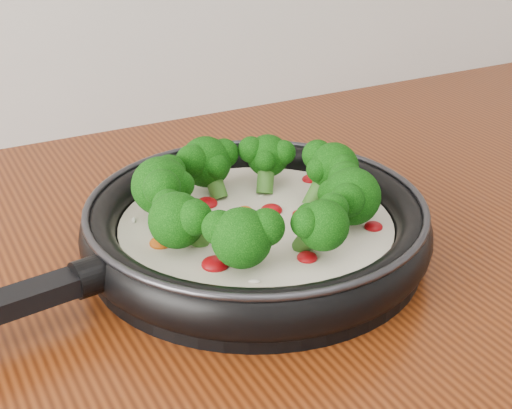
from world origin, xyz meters
TOP-DOWN VIEW (x-y plane):
  - skillet at (-0.03, 1.12)m, footprint 0.51×0.35m

SIDE VIEW (x-z plane):
  - skillet at x=-0.03m, z-range 0.89..0.98m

